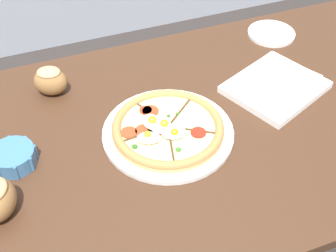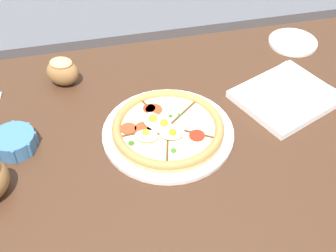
% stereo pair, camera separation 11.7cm
% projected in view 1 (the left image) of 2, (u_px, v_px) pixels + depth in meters
% --- Properties ---
extents(dining_table, '(1.60, 0.84, 0.73)m').
position_uv_depth(dining_table, '(188.00, 150.00, 1.27)').
color(dining_table, '#422819').
rests_on(dining_table, ground_plane).
extents(pizza, '(0.33, 0.33, 0.05)m').
position_uv_depth(pizza, '(168.00, 129.00, 1.18)').
color(pizza, white).
rests_on(pizza, dining_table).
extents(ramekin_bowl, '(0.11, 0.11, 0.04)m').
position_uv_depth(ramekin_bowl, '(13.00, 157.00, 1.10)').
color(ramekin_bowl, teal).
rests_on(ramekin_bowl, dining_table).
extents(napkin_folded, '(0.31, 0.29, 0.04)m').
position_uv_depth(napkin_folded, '(276.00, 85.00, 1.31)').
color(napkin_folded, white).
rests_on(napkin_folded, dining_table).
extents(bread_piece_mid, '(0.11, 0.10, 0.08)m').
position_uv_depth(bread_piece_mid, '(50.00, 81.00, 1.28)').
color(bread_piece_mid, olive).
rests_on(bread_piece_mid, dining_table).
extents(side_saucer, '(0.15, 0.15, 0.01)m').
position_uv_depth(side_saucer, '(271.00, 33.00, 1.52)').
color(side_saucer, white).
rests_on(side_saucer, dining_table).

